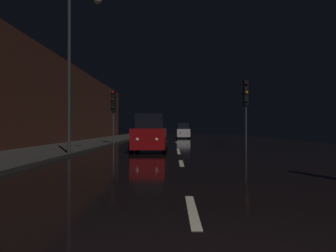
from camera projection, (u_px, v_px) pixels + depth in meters
name	position (u px, v px, depth m)	size (l,w,h in m)	color
ground	(177.00, 145.00, 26.92)	(27.50, 84.00, 0.02)	black
sidewalk_left	(88.00, 144.00, 27.04)	(4.40, 84.00, 0.15)	#33302D
building_facade_left	(40.00, 97.00, 23.61)	(0.80, 63.00, 7.38)	#472319
lane_centerline	(179.00, 153.00, 17.53)	(0.16, 27.76, 0.01)	beige
traffic_light_far_right	(246.00, 98.00, 24.43)	(0.33, 0.47, 5.04)	#38383A
traffic_light_far_left	(113.00, 104.00, 26.35)	(0.38, 0.48, 4.65)	#38383A
streetlamp_overhead	(78.00, 51.00, 15.75)	(1.70, 0.44, 7.96)	#2D2D30
car_approaching_headlights	(150.00, 134.00, 18.98)	(2.04, 4.42, 2.23)	maroon
car_distant_taillights	(183.00, 131.00, 43.00)	(1.88, 4.07, 2.05)	silver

